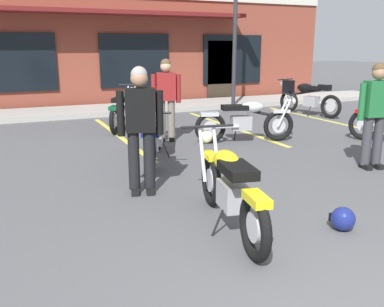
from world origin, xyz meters
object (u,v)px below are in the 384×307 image
motorcycle_green_cafe_racer (246,120)px  helmet_on_pavement (343,219)px  person_in_shorts_foreground (375,110)px  person_near_building (166,95)px  motorcycle_silver_naked (154,131)px  motorcycle_black_cruiser (123,109)px  motorcycle_foreground_classic (230,187)px  motorcycle_red_sportbike (306,96)px  person_by_back_row (140,123)px  parking_lot_lamp_post (238,0)px

motorcycle_green_cafe_racer → helmet_on_pavement: 4.38m
person_in_shorts_foreground → person_near_building: same height
motorcycle_green_cafe_racer → helmet_on_pavement: size_ratio=7.97×
motorcycle_silver_naked → motorcycle_black_cruiser: bearing=84.1°
person_near_building → person_in_shorts_foreground: bearing=-55.2°
person_in_shorts_foreground → motorcycle_foreground_classic: bearing=-160.6°
person_near_building → helmet_on_pavement: (0.13, -4.97, -0.82)m
motorcycle_red_sportbike → person_in_shorts_foreground: 5.58m
motorcycle_green_cafe_racer → person_by_back_row: 3.63m
motorcycle_black_cruiser → person_near_building: person_near_building is taller
motorcycle_red_sportbike → motorcycle_black_cruiser: (-5.33, 0.07, -0.07)m
helmet_on_pavement → parking_lot_lamp_post: parking_lot_lamp_post is taller
person_in_shorts_foreground → person_by_back_row: bearing=174.8°
person_in_shorts_foreground → person_near_building: (-2.27, 3.27, 0.00)m
motorcycle_black_cruiser → parking_lot_lamp_post: 5.00m
parking_lot_lamp_post → motorcycle_black_cruiser: bearing=-158.9°
motorcycle_silver_naked → person_near_building: person_near_building is taller
motorcycle_green_cafe_racer → parking_lot_lamp_post: (2.02, 4.01, 2.74)m
motorcycle_foreground_classic → helmet_on_pavement: bearing=-27.6°
motorcycle_red_sportbike → person_near_building: person_near_building is taller
motorcycle_foreground_classic → parking_lot_lamp_post: (4.39, 7.62, 2.74)m
motorcycle_red_sportbike → person_near_building: (-4.87, -1.64, 0.42)m
person_in_shorts_foreground → person_near_building: size_ratio=1.00×
person_near_building → motorcycle_black_cruiser: bearing=104.9°
motorcycle_foreground_classic → person_near_building: size_ratio=1.25×
motorcycle_black_cruiser → motorcycle_green_cafe_racer: (1.88, -2.50, 0.00)m
person_in_shorts_foreground → helmet_on_pavement: size_ratio=6.44×
person_near_building → motorcycle_red_sportbike: bearing=18.7°
motorcycle_red_sportbike → person_near_building: size_ratio=1.24×
motorcycle_green_cafe_racer → parking_lot_lamp_post: bearing=63.2°
motorcycle_foreground_classic → motorcycle_black_cruiser: (0.49, 6.12, 0.00)m
motorcycle_red_sportbike → person_near_building: 5.16m
motorcycle_silver_naked → motorcycle_green_cafe_racer: same height
person_by_back_row → person_near_building: size_ratio=1.00×
motorcycle_red_sportbike → motorcycle_green_cafe_racer: same height
motorcycle_red_sportbike → helmet_on_pavement: (-4.74, -6.61, -0.40)m
motorcycle_black_cruiser → person_by_back_row: person_by_back_row is taller
motorcycle_silver_naked → person_in_shorts_foreground: bearing=-30.3°
motorcycle_silver_naked → parking_lot_lamp_post: (4.23, 4.70, 2.67)m
motorcycle_black_cruiser → motorcycle_silver_naked: 3.22m
motorcycle_foreground_classic → motorcycle_silver_naked: size_ratio=1.06×
motorcycle_foreground_classic → motorcycle_black_cruiser: 6.14m
motorcycle_foreground_classic → motorcycle_green_cafe_racer: 4.32m
motorcycle_green_cafe_racer → parking_lot_lamp_post: parking_lot_lamp_post is taller
person_by_back_row → parking_lot_lamp_post: (4.91, 6.15, 2.25)m
motorcycle_black_cruiser → person_in_shorts_foreground: 5.70m
person_near_building → helmet_on_pavement: person_near_building is taller
motorcycle_green_cafe_racer → person_by_back_row: (-2.89, -2.14, 0.49)m
motorcycle_black_cruiser → motorcycle_silver_naked: bearing=-95.9°
helmet_on_pavement → motorcycle_green_cafe_racer: bearing=72.7°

